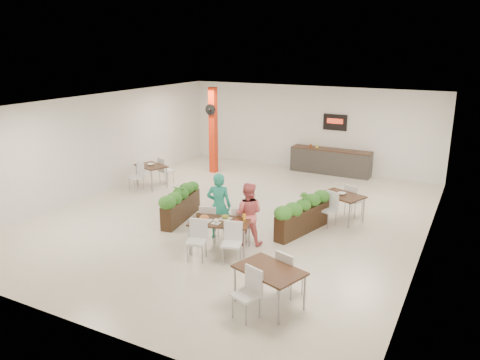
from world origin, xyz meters
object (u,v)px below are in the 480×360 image
(diner_man, at_px, (219,206))
(service_counter, at_px, (331,161))
(diner_woman, at_px, (248,214))
(side_table_b, at_px, (341,199))
(red_column, at_px, (213,129))
(side_table_a, at_px, (151,169))
(main_table, at_px, (219,225))
(planter_right, at_px, (303,214))
(planter_left, at_px, (181,202))
(side_table_c, at_px, (269,275))

(diner_man, bearing_deg, service_counter, -112.22)
(service_counter, relative_size, diner_woman, 1.93)
(diner_woman, height_order, side_table_b, diner_woman)
(red_column, height_order, diner_man, red_column)
(side_table_a, relative_size, side_table_b, 1.00)
(diner_woman, distance_m, side_table_a, 5.76)
(main_table, xyz_separation_m, side_table_a, (-4.65, 3.40, -0.02))
(service_counter, relative_size, planter_right, 1.49)
(red_column, distance_m, main_table, 7.15)
(side_table_a, bearing_deg, diner_woman, -8.75)
(planter_left, xyz_separation_m, side_table_b, (3.94, 2.00, 0.11))
(service_counter, relative_size, diner_man, 1.77)
(diner_woman, bearing_deg, side_table_a, -45.54)
(red_column, height_order, side_table_b, red_column)
(diner_man, relative_size, side_table_c, 1.01)
(diner_man, xyz_separation_m, planter_right, (1.74, 1.29, -0.34))
(diner_man, distance_m, planter_right, 2.19)
(main_table, relative_size, planter_right, 0.95)
(red_column, distance_m, side_table_c, 9.67)
(planter_right, bearing_deg, red_column, 141.41)
(side_table_a, bearing_deg, side_table_c, -17.51)
(diner_woman, relative_size, planter_right, 0.77)
(red_column, distance_m, side_table_a, 2.94)
(side_table_a, bearing_deg, diner_man, -13.07)
(service_counter, xyz_separation_m, planter_left, (-2.22, -6.61, 0.03))
(main_table, height_order, diner_man, diner_man)
(side_table_b, bearing_deg, diner_woman, -100.10)
(red_column, distance_m, diner_man, 6.36)
(diner_woman, relative_size, side_table_c, 0.93)
(side_table_b, distance_m, side_table_c, 4.93)
(planter_right, bearing_deg, diner_woman, -126.02)
(main_table, relative_size, diner_woman, 1.23)
(diner_man, bearing_deg, planter_left, -37.97)
(red_column, height_order, main_table, red_column)
(main_table, distance_m, diner_man, 0.79)
(side_table_a, bearing_deg, planter_right, 6.09)
(planter_right, height_order, side_table_b, planter_right)
(side_table_c, bearing_deg, side_table_a, 161.16)
(diner_woman, relative_size, side_table_a, 0.93)
(diner_man, distance_m, side_table_b, 3.52)
(service_counter, height_order, diner_woman, service_counter)
(planter_left, bearing_deg, diner_man, -20.91)
(planter_right, bearing_deg, side_table_a, 166.36)
(red_column, bearing_deg, main_table, -58.10)
(red_column, xyz_separation_m, service_counter, (4.00, 1.86, -1.15))
(diner_woman, height_order, planter_left, diner_woman)
(diner_woman, bearing_deg, planter_left, -31.25)
(diner_woman, xyz_separation_m, side_table_b, (1.57, 2.60, -0.15))
(side_table_b, bearing_deg, side_table_a, -160.22)
(service_counter, bearing_deg, side_table_c, -79.47)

